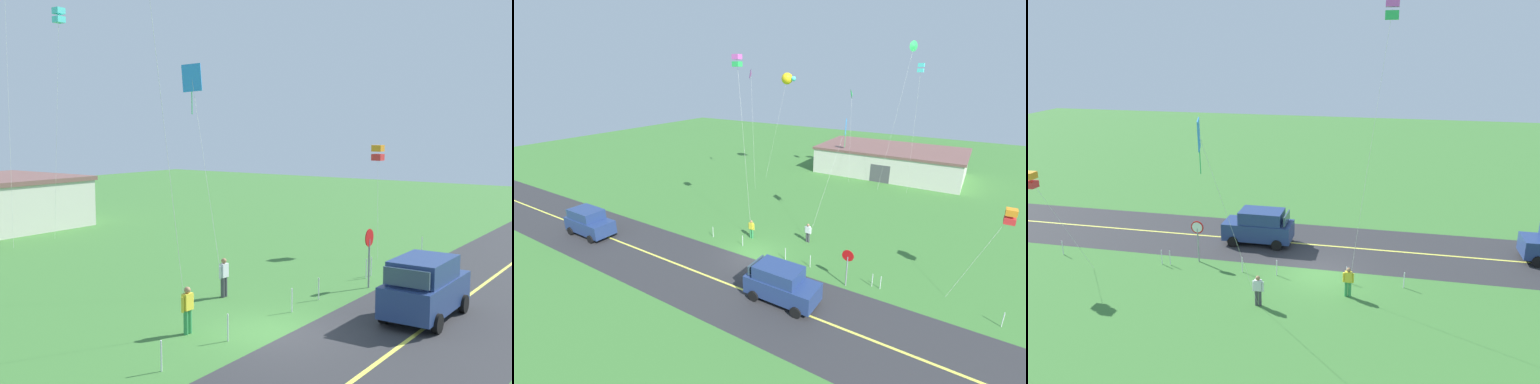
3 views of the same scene
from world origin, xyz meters
The scene contains 24 objects.
ground_plane centered at (0.00, 0.00, -0.05)m, with size 120.00×120.00×0.10m, color #3D7533.
asphalt_road centered at (0.00, -4.00, 0.00)m, with size 120.00×7.00×0.00m, color #2D2D30.
road_centre_stripe centered at (0.00, -4.00, 0.01)m, with size 120.00×0.16×0.00m, color #E5E04C.
car_suv_foreground centered at (4.39, -3.59, 1.15)m, with size 4.40×2.12×2.24m.
car_parked_west_far centered at (-13.78, -4.40, 1.15)m, with size 4.40×2.12×2.24m.
stop_sign centered at (7.19, -0.10, 1.80)m, with size 0.76×0.08×2.56m.
person_adult_near centered at (-1.81, 2.23, 0.86)m, with size 0.58×0.22×1.60m.
person_adult_companion centered at (2.45, 4.06, 0.86)m, with size 0.58×0.22×1.60m.
kite_red_low centered at (-3.19, 2.78, 13.77)m, with size 1.68×0.84×14.26m.
kite_blue_mid centered at (3.92, 6.95, 8.86)m, with size 1.68×3.41×9.66m.
kite_yellow_high centered at (-1.86, 24.64, 10.40)m, with size 1.99×3.91×11.00m.
kite_green_far centered at (6.68, 19.68, 13.37)m, with size 0.56×1.45×13.86m.
kite_pink_drift centered at (15.14, 3.16, 5.46)m, with size 2.61×1.44×5.90m.
kite_orange_near centered at (5.19, 22.69, 15.52)m, with size 2.02×2.88×16.17m.
kite_cyan_top centered at (-8.64, 20.19, 12.25)m, with size 2.65×3.43×12.95m.
kite_purple_back centered at (-10.57, 15.08, 12.73)m, with size 2.22×2.53×13.35m.
warehouse_distant centered at (2.95, 28.17, 1.75)m, with size 18.36×10.20×3.50m.
fence_post_0 centered at (-4.64, 0.70, 0.45)m, with size 0.05×0.05×0.90m, color silver.
fence_post_1 centered at (-1.60, 0.70, 0.45)m, with size 0.05×0.05×0.90m, color silver.
fence_post_2 centered at (2.27, 0.70, 0.45)m, with size 0.05×0.05×0.90m, color silver.
fence_post_3 centered at (4.28, 0.70, 0.45)m, with size 0.05×0.05×0.90m, color silver.
fence_post_4 centered at (8.66, 0.70, 0.45)m, with size 0.05×0.05×0.90m, color silver.
fence_post_5 centered at (9.18, 0.70, 0.45)m, with size 0.05×0.05×0.90m, color silver.
fence_post_6 centered at (15.71, 0.70, 0.45)m, with size 0.05×0.05×0.90m, color silver.
Camera 2 is at (13.11, -18.83, 13.05)m, focal length 24.19 mm.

